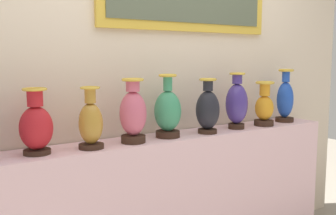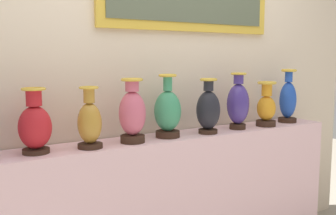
% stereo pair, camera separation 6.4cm
% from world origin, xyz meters
% --- Properties ---
extents(display_shelf, '(2.69, 0.32, 0.95)m').
position_xyz_m(display_shelf, '(0.00, 0.00, 0.48)').
color(display_shelf, beige).
rests_on(display_shelf, ground_plane).
extents(back_wall, '(3.92, 0.14, 2.63)m').
position_xyz_m(back_wall, '(0.01, 0.22, 1.35)').
color(back_wall, beige).
rests_on(back_wall, ground_plane).
extents(vase_crimson, '(0.17, 0.17, 0.35)m').
position_xyz_m(vase_crimson, '(-0.84, -0.01, 1.11)').
color(vase_crimson, '#382319').
rests_on(vase_crimson, display_shelf).
extents(vase_ochre, '(0.14, 0.14, 0.35)m').
position_xyz_m(vase_ochre, '(-0.55, -0.05, 1.10)').
color(vase_ochre, '#382319').
rests_on(vase_ochre, display_shelf).
extents(vase_rose, '(0.16, 0.16, 0.39)m').
position_xyz_m(vase_rose, '(-0.28, -0.04, 1.13)').
color(vase_rose, '#382319').
rests_on(vase_rose, display_shelf).
extents(vase_jade, '(0.17, 0.17, 0.41)m').
position_xyz_m(vase_jade, '(-0.01, -0.01, 1.12)').
color(vase_jade, '#382319').
rests_on(vase_jade, display_shelf).
extents(vase_onyx, '(0.16, 0.16, 0.37)m').
position_xyz_m(vase_onyx, '(0.29, -0.05, 1.12)').
color(vase_onyx, '#382319').
rests_on(vase_onyx, display_shelf).
extents(vase_indigo, '(0.16, 0.16, 0.41)m').
position_xyz_m(vase_indigo, '(0.57, -0.03, 1.14)').
color(vase_indigo, '#382319').
rests_on(vase_indigo, display_shelf).
extents(vase_amber, '(0.15, 0.15, 0.34)m').
position_xyz_m(vase_amber, '(0.84, -0.05, 1.10)').
color(vase_amber, '#382319').
rests_on(vase_amber, display_shelf).
extents(vase_sapphire, '(0.14, 0.14, 0.42)m').
position_xyz_m(vase_sapphire, '(1.11, -0.01, 1.13)').
color(vase_sapphire, '#382319').
rests_on(vase_sapphire, display_shelf).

